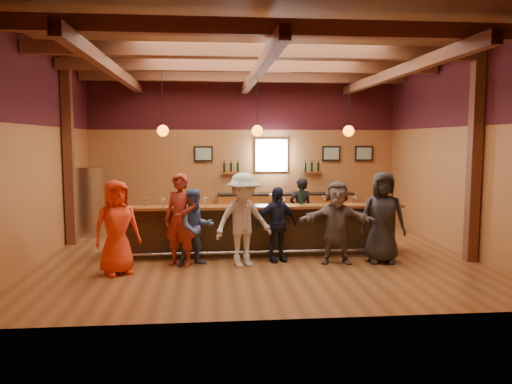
{
  "coord_description": "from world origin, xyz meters",
  "views": [
    {
      "loc": [
        -1.03,
        -10.71,
        2.51
      ],
      "look_at": [
        0.0,
        0.3,
        1.35
      ],
      "focal_mm": 35.0,
      "sensor_mm": 36.0,
      "label": 1
    }
  ],
  "objects_px": {
    "stainless_fridge": "(92,201)",
    "bartender": "(301,210)",
    "customer_white": "(243,220)",
    "bottle_a": "(281,198)",
    "customer_navy": "(277,224)",
    "customer_dark": "(382,217)",
    "bar_counter": "(257,230)",
    "customer_redvest": "(180,220)",
    "ice_bucket": "(274,199)",
    "back_bar_cabinet": "(286,209)",
    "customer_denim": "(196,227)",
    "customer_brown": "(337,222)",
    "customer_orange": "(117,227)"
  },
  "relations": [
    {
      "from": "customer_denim",
      "to": "bartender",
      "type": "relative_size",
      "value": 0.97
    },
    {
      "from": "bottle_a",
      "to": "customer_navy",
      "type": "bearing_deg",
      "value": -105.93
    },
    {
      "from": "back_bar_cabinet",
      "to": "bottle_a",
      "type": "height_order",
      "value": "bottle_a"
    },
    {
      "from": "customer_denim",
      "to": "bartender",
      "type": "bearing_deg",
      "value": 18.0
    },
    {
      "from": "customer_denim",
      "to": "ice_bucket",
      "type": "bearing_deg",
      "value": 1.22
    },
    {
      "from": "customer_navy",
      "to": "customer_dark",
      "type": "relative_size",
      "value": 0.83
    },
    {
      "from": "ice_bucket",
      "to": "bottle_a",
      "type": "height_order",
      "value": "bottle_a"
    },
    {
      "from": "customer_redvest",
      "to": "customer_white",
      "type": "distance_m",
      "value": 1.26
    },
    {
      "from": "customer_white",
      "to": "customer_brown",
      "type": "relative_size",
      "value": 1.11
    },
    {
      "from": "bar_counter",
      "to": "bottle_a",
      "type": "height_order",
      "value": "bottle_a"
    },
    {
      "from": "bar_counter",
      "to": "bartender",
      "type": "distance_m",
      "value": 1.61
    },
    {
      "from": "back_bar_cabinet",
      "to": "bartender",
      "type": "xyz_separation_m",
      "value": [
        -0.01,
        -2.49,
        0.32
      ]
    },
    {
      "from": "customer_navy",
      "to": "bottle_a",
      "type": "xyz_separation_m",
      "value": [
        0.17,
        0.6,
        0.47
      ]
    },
    {
      "from": "customer_navy",
      "to": "bartender",
      "type": "xyz_separation_m",
      "value": [
        0.85,
        1.88,
        0.02
      ]
    },
    {
      "from": "bar_counter",
      "to": "customer_redvest",
      "type": "height_order",
      "value": "customer_redvest"
    },
    {
      "from": "customer_orange",
      "to": "customer_denim",
      "type": "xyz_separation_m",
      "value": [
        1.45,
        0.53,
        -0.11
      ]
    },
    {
      "from": "ice_bucket",
      "to": "customer_orange",
      "type": "bearing_deg",
      "value": -158.64
    },
    {
      "from": "customer_navy",
      "to": "customer_white",
      "type": "bearing_deg",
      "value": -173.15
    },
    {
      "from": "customer_dark",
      "to": "ice_bucket",
      "type": "xyz_separation_m",
      "value": [
        -2.13,
        0.81,
        0.29
      ]
    },
    {
      "from": "ice_bucket",
      "to": "bottle_a",
      "type": "relative_size",
      "value": 0.69
    },
    {
      "from": "customer_dark",
      "to": "ice_bucket",
      "type": "bearing_deg",
      "value": 167.08
    },
    {
      "from": "customer_white",
      "to": "bottle_a",
      "type": "bearing_deg",
      "value": 24.01
    },
    {
      "from": "bar_counter",
      "to": "customer_redvest",
      "type": "xyz_separation_m",
      "value": [
        -1.63,
        -0.96,
        0.4
      ]
    },
    {
      "from": "customer_denim",
      "to": "bottle_a",
      "type": "relative_size",
      "value": 4.46
    },
    {
      "from": "stainless_fridge",
      "to": "bartender",
      "type": "xyz_separation_m",
      "value": [
        5.29,
        -1.37,
        -0.1
      ]
    },
    {
      "from": "customer_white",
      "to": "bottle_a",
      "type": "relative_size",
      "value": 5.38
    },
    {
      "from": "customer_redvest",
      "to": "customer_navy",
      "type": "relative_size",
      "value": 1.19
    },
    {
      "from": "ice_bucket",
      "to": "bottle_a",
      "type": "bearing_deg",
      "value": 26.67
    },
    {
      "from": "bartender",
      "to": "bottle_a",
      "type": "height_order",
      "value": "bartender"
    },
    {
      "from": "back_bar_cabinet",
      "to": "bartender",
      "type": "distance_m",
      "value": 2.51
    },
    {
      "from": "bar_counter",
      "to": "back_bar_cabinet",
      "type": "distance_m",
      "value": 3.76
    },
    {
      "from": "back_bar_cabinet",
      "to": "customer_navy",
      "type": "distance_m",
      "value": 4.46
    },
    {
      "from": "customer_dark",
      "to": "customer_redvest",
      "type": "bearing_deg",
      "value": -173.96
    },
    {
      "from": "customer_redvest",
      "to": "bottle_a",
      "type": "bearing_deg",
      "value": 42.66
    },
    {
      "from": "customer_denim",
      "to": "customer_orange",
      "type": "bearing_deg",
      "value": 178.74
    },
    {
      "from": "stainless_fridge",
      "to": "customer_navy",
      "type": "height_order",
      "value": "stainless_fridge"
    },
    {
      "from": "bartender",
      "to": "ice_bucket",
      "type": "height_order",
      "value": "bartender"
    },
    {
      "from": "customer_dark",
      "to": "bartender",
      "type": "height_order",
      "value": "customer_dark"
    },
    {
      "from": "customer_orange",
      "to": "customer_white",
      "type": "relative_size",
      "value": 0.95
    },
    {
      "from": "stainless_fridge",
      "to": "customer_orange",
      "type": "distance_m",
      "value": 4.17
    },
    {
      "from": "bar_counter",
      "to": "ice_bucket",
      "type": "distance_m",
      "value": 0.83
    },
    {
      "from": "customer_redvest",
      "to": "bottle_a",
      "type": "xyz_separation_m",
      "value": [
        2.13,
        0.76,
        0.32
      ]
    },
    {
      "from": "stainless_fridge",
      "to": "customer_denim",
      "type": "xyz_separation_m",
      "value": [
        2.79,
        -3.42,
        -0.13
      ]
    },
    {
      "from": "stainless_fridge",
      "to": "ice_bucket",
      "type": "bearing_deg",
      "value": -31.52
    },
    {
      "from": "ice_bucket",
      "to": "bartender",
      "type": "bearing_deg",
      "value": 58.31
    },
    {
      "from": "customer_white",
      "to": "customer_denim",
      "type": "bearing_deg",
      "value": 148.28
    },
    {
      "from": "customer_redvest",
      "to": "customer_white",
      "type": "xyz_separation_m",
      "value": [
        1.25,
        -0.17,
        0.01
      ]
    },
    {
      "from": "bar_counter",
      "to": "bartender",
      "type": "relative_size",
      "value": 3.96
    },
    {
      "from": "back_bar_cabinet",
      "to": "stainless_fridge",
      "type": "bearing_deg",
      "value": -168.07
    },
    {
      "from": "bar_counter",
      "to": "customer_redvest",
      "type": "relative_size",
      "value": 3.4
    }
  ]
}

